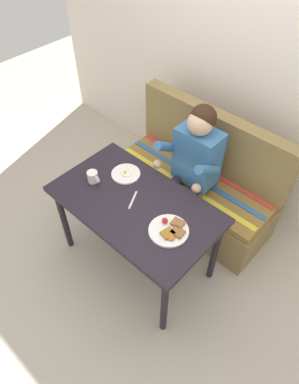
{
  "coord_description": "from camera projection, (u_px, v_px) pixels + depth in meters",
  "views": [
    {
      "loc": [
        1.15,
        -1.1,
        2.55
      ],
      "look_at": [
        0.0,
        0.15,
        0.72
      ],
      "focal_mm": 32.31,
      "sensor_mm": 36.0,
      "label": 1
    }
  ],
  "objects": [
    {
      "name": "ground_plane",
      "position": [
        138.0,
        259.0,
        2.95
      ],
      "size": [
        8.0,
        8.0,
        0.0
      ],
      "primitive_type": "plane",
      "color": "#B7AC9A"
    },
    {
      "name": "coffee_mug",
      "position": [
        93.0,
        177.0,
        2.52
      ],
      "size": [
        0.12,
        0.08,
        0.09
      ],
      "color": "white",
      "rests_on": "table"
    },
    {
      "name": "back_wall",
      "position": [
        249.0,
        61.0,
        2.63
      ],
      "size": [
        4.4,
        0.1,
        2.6
      ],
      "primitive_type": "cube",
      "color": "silver",
      "rests_on": "ground"
    },
    {
      "name": "fork",
      "position": [
        133.0,
        200.0,
        2.43
      ],
      "size": [
        0.09,
        0.16,
        0.0
      ],
      "primitive_type": "cube",
      "rotation": [
        0.0,
        0.0,
        0.46
      ],
      "color": "silver",
      "rests_on": "table"
    },
    {
      "name": "plate_breakfast",
      "position": [
        170.0,
        230.0,
        2.23
      ],
      "size": [
        0.26,
        0.26,
        0.05
      ],
      "color": "white",
      "rests_on": "table"
    },
    {
      "name": "plate_eggs",
      "position": [
        126.0,
        174.0,
        2.6
      ],
      "size": [
        0.22,
        0.22,
        0.04
      ],
      "color": "white",
      "rests_on": "table"
    },
    {
      "name": "couch",
      "position": [
        196.0,
        185.0,
        3.09
      ],
      "size": [
        1.44,
        0.56,
        1.0
      ],
      "color": "olive",
      "rests_on": "ground"
    },
    {
      "name": "table",
      "position": [
        135.0,
        210.0,
        2.47
      ],
      "size": [
        1.2,
        0.7,
        0.73
      ],
      "color": "black",
      "rests_on": "ground"
    },
    {
      "name": "person",
      "position": [
        192.0,
        162.0,
        2.68
      ],
      "size": [
        0.45,
        0.61,
        1.21
      ],
      "color": "teal",
      "rests_on": "ground"
    }
  ]
}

